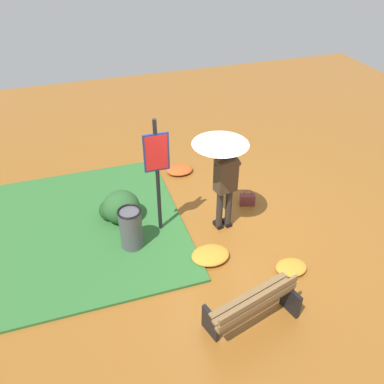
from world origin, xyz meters
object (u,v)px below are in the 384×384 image
object	(u,v)px
park_bench	(254,306)
trash_bin	(131,229)
info_sign_post	(157,165)
handbag	(247,199)
person_with_umbrella	(223,158)

from	to	relation	value
park_bench	trash_bin	xyz separation A→B (m)	(1.35, -2.17, 0.02)
park_bench	trash_bin	distance (m)	2.55
info_sign_post	park_bench	distance (m)	2.78
park_bench	trash_bin	world-z (taller)	trash_bin
handbag	trash_bin	distance (m)	2.57
handbag	park_bench	xyz separation A→B (m)	(1.14, 2.70, 0.28)
info_sign_post	handbag	bearing A→B (deg)	-173.07
info_sign_post	handbag	xyz separation A→B (m)	(-1.90, -0.23, -1.32)
handbag	trash_bin	bearing A→B (deg)	11.95
handbag	trash_bin	size ratio (longest dim) A/B	0.44
handbag	park_bench	world-z (taller)	park_bench
info_sign_post	trash_bin	size ratio (longest dim) A/B	2.76
person_with_umbrella	handbag	bearing A→B (deg)	-147.65
person_with_umbrella	info_sign_post	world-z (taller)	info_sign_post
handbag	person_with_umbrella	bearing A→B (deg)	32.35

